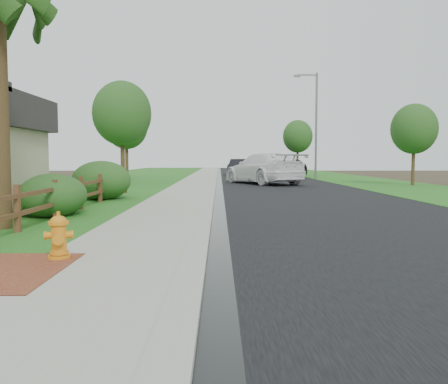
{
  "coord_description": "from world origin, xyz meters",
  "views": [
    {
      "loc": [
        0.8,
        -7.51,
        1.66
      ],
      "look_at": [
        0.92,
        3.85,
        0.86
      ],
      "focal_mm": 38.0,
      "sensor_mm": 36.0,
      "label": 1
    }
  ],
  "objects_px": {
    "ranch_fence": "(69,194)",
    "fire_hydrant": "(59,237)",
    "white_suv": "(263,169)",
    "dark_car_mid": "(289,167)",
    "streetlight": "(314,119)"
  },
  "relations": [
    {
      "from": "ranch_fence",
      "to": "fire_hydrant",
      "type": "xyz_separation_m",
      "value": [
        1.9,
        -6.58,
        -0.18
      ]
    },
    {
      "from": "dark_car_mid",
      "to": "streetlight",
      "type": "xyz_separation_m",
      "value": [
        1.34,
        -4.35,
        3.99
      ]
    },
    {
      "from": "white_suv",
      "to": "streetlight",
      "type": "distance_m",
      "value": 9.77
    },
    {
      "from": "dark_car_mid",
      "to": "ranch_fence",
      "type": "bearing_deg",
      "value": 61.15
    },
    {
      "from": "dark_car_mid",
      "to": "streetlight",
      "type": "distance_m",
      "value": 6.05
    },
    {
      "from": "fire_hydrant",
      "to": "streetlight",
      "type": "relative_size",
      "value": 0.09
    },
    {
      "from": "ranch_fence",
      "to": "dark_car_mid",
      "type": "height_order",
      "value": "dark_car_mid"
    },
    {
      "from": "ranch_fence",
      "to": "dark_car_mid",
      "type": "bearing_deg",
      "value": 69.66
    },
    {
      "from": "fire_hydrant",
      "to": "white_suv",
      "type": "distance_m",
      "value": 24.41
    },
    {
      "from": "white_suv",
      "to": "dark_car_mid",
      "type": "bearing_deg",
      "value": -131.05
    },
    {
      "from": "white_suv",
      "to": "dark_car_mid",
      "type": "xyz_separation_m",
      "value": [
        3.5,
        11.92,
        -0.14
      ]
    },
    {
      "from": "dark_car_mid",
      "to": "streetlight",
      "type": "height_order",
      "value": "streetlight"
    },
    {
      "from": "white_suv",
      "to": "streetlight",
      "type": "bearing_deg",
      "value": -147.27
    },
    {
      "from": "ranch_fence",
      "to": "streetlight",
      "type": "xyz_separation_m",
      "value": [
        12.14,
        24.78,
        4.26
      ]
    },
    {
      "from": "fire_hydrant",
      "to": "streetlight",
      "type": "xyz_separation_m",
      "value": [
        10.24,
        31.36,
        4.43
      ]
    }
  ]
}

